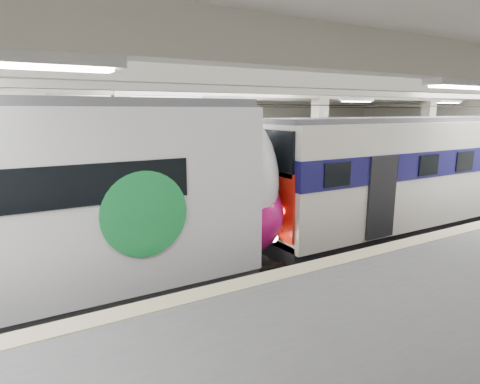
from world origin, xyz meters
TOP-DOWN VIEW (x-y plane):
  - station_hall at (0.00, -1.74)m, footprint 36.00×24.00m
  - modern_emu at (-6.25, -0.00)m, footprint 15.13×3.12m
  - older_rer at (6.95, 0.00)m, footprint 12.96×2.86m
  - far_train at (-5.06, 5.50)m, footprint 15.13×3.33m

SIDE VIEW (x-z plane):
  - older_rer at x=6.95m, z-range 0.11..4.40m
  - modern_emu at x=-6.25m, z-range -0.04..4.77m
  - far_train at x=-5.06m, z-range 0.08..4.85m
  - station_hall at x=0.00m, z-range 0.37..6.12m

